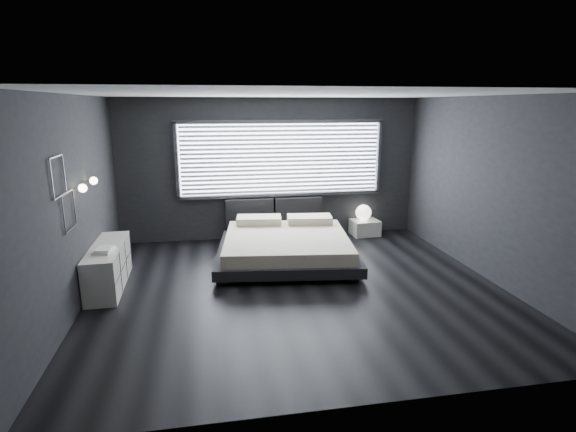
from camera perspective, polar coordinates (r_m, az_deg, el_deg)
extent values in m
plane|color=black|center=(6.80, 1.28, -9.11)|extent=(6.00, 6.00, 0.00)
plane|color=silver|center=(6.25, 1.43, 15.21)|extent=(6.00, 6.00, 0.00)
cube|color=black|center=(9.05, -2.14, 5.95)|extent=(6.00, 0.04, 2.80)
cube|color=black|center=(3.82, 9.65, -5.61)|extent=(6.00, 0.04, 2.80)
cube|color=black|center=(6.49, -25.57, 1.36)|extent=(0.04, 5.50, 2.80)
cube|color=black|center=(7.56, 24.26, 3.11)|extent=(0.04, 5.50, 2.80)
cube|color=white|center=(9.04, -0.87, 7.28)|extent=(4.00, 0.02, 1.38)
cube|color=#47474C|center=(8.91, -13.99, 6.78)|extent=(0.06, 0.08, 1.48)
cube|color=#47474C|center=(9.55, 11.43, 7.38)|extent=(0.06, 0.08, 1.48)
cube|color=#47474C|center=(8.95, -0.85, 11.91)|extent=(4.14, 0.08, 0.06)
cube|color=#47474C|center=(9.12, -0.82, 2.70)|extent=(4.14, 0.08, 0.06)
cube|color=silver|center=(8.98, -0.80, 7.24)|extent=(3.94, 0.03, 1.32)
cube|color=black|center=(9.05, -4.92, 0.55)|extent=(0.96, 0.16, 0.52)
cube|color=black|center=(9.19, 1.30, 0.81)|extent=(0.96, 0.16, 0.52)
cylinder|color=silver|center=(6.49, -25.22, 3.20)|extent=(0.10, 0.02, 0.02)
sphere|color=#FFE5B7|center=(6.47, -24.62, 3.23)|extent=(0.11, 0.11, 0.11)
cylinder|color=silver|center=(7.06, -24.02, 4.10)|extent=(0.10, 0.02, 0.02)
sphere|color=#FFE5B7|center=(7.05, -23.46, 4.13)|extent=(0.11, 0.11, 0.11)
cube|color=#47474C|center=(5.86, -27.40, 6.70)|extent=(0.01, 0.46, 0.02)
cube|color=#47474C|center=(5.93, -26.91, 2.29)|extent=(0.01, 0.46, 0.02)
cube|color=#47474C|center=(6.11, -26.55, 4.84)|extent=(0.01, 0.02, 0.46)
cube|color=#47474C|center=(5.67, -27.80, 4.10)|extent=(0.01, 0.02, 0.46)
cube|color=#47474C|center=(6.17, -26.26, 2.67)|extent=(0.01, 0.46, 0.02)
cube|color=#47474C|center=(6.26, -25.81, -1.46)|extent=(0.01, 0.46, 0.02)
cube|color=#47474C|center=(6.43, -25.50, 1.06)|extent=(0.01, 0.02, 0.46)
cube|color=#47474C|center=(5.99, -26.60, 0.09)|extent=(0.01, 0.02, 0.46)
cube|color=black|center=(7.04, -8.13, -8.02)|extent=(0.14, 0.14, 0.09)
cube|color=black|center=(7.15, 8.38, -7.69)|extent=(0.14, 0.14, 0.09)
cube|color=black|center=(8.74, -7.14, -3.57)|extent=(0.14, 0.14, 0.09)
cube|color=black|center=(8.83, 6.09, -3.37)|extent=(0.14, 0.14, 0.09)
cube|color=black|center=(7.83, -0.19, -4.59)|extent=(2.60, 2.51, 0.17)
cube|color=#C0B59A|center=(7.77, -0.19, -3.25)|extent=(2.33, 2.33, 0.21)
cube|color=beige|center=(8.51, -3.70, -0.51)|extent=(0.88, 0.55, 0.14)
cube|color=beige|center=(8.56, 2.73, -0.42)|extent=(0.88, 0.55, 0.14)
cube|color=silver|center=(9.53, 9.73, -1.45)|extent=(0.58, 0.49, 0.32)
sphere|color=white|center=(9.46, 9.56, 0.45)|extent=(0.32, 0.32, 0.32)
cube|color=silver|center=(7.26, -21.85, -5.94)|extent=(0.48, 1.59, 0.63)
cube|color=#47474C|center=(7.22, -20.09, -5.88)|extent=(0.04, 1.57, 0.61)
cube|color=white|center=(6.90, -22.33, -4.07)|extent=(0.30, 0.35, 0.04)
cube|color=white|center=(6.87, -22.30, -3.87)|extent=(0.23, 0.30, 0.03)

